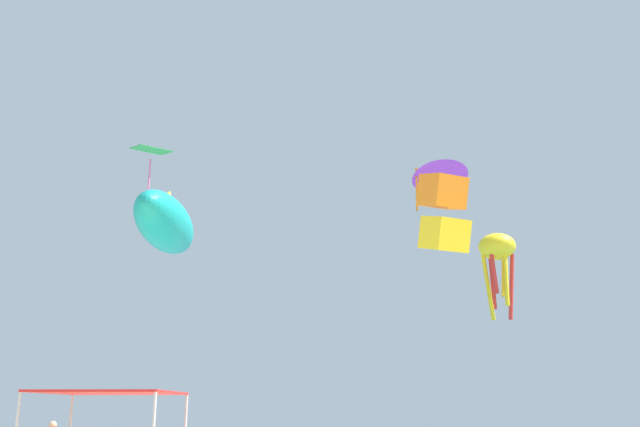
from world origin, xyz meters
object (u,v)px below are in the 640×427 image
kite_inflatable_teal (165,223)px  kite_delta_purple (439,173)px  kite_octopus_yellow (497,251)px  kite_diamond_green (151,152)px  canopy_tent (110,396)px  kite_box_orange (443,213)px

kite_inflatable_teal → kite_delta_purple: kite_delta_purple is taller
kite_octopus_yellow → kite_diamond_green: 22.46m
canopy_tent → kite_diamond_green: bearing=105.6°
kite_inflatable_teal → kite_octopus_yellow: size_ratio=1.32×
kite_octopus_yellow → kite_diamond_green: (-21.46, -3.29, 5.74)m
canopy_tent → kite_box_orange: (9.51, 5.22, 6.28)m
kite_box_orange → kite_delta_purple: kite_delta_purple is taller
canopy_tent → kite_octopus_yellow: 30.78m
kite_inflatable_teal → kite_diamond_green: bearing=17.4°
canopy_tent → kite_inflatable_teal: (-1.53, 9.67, 7.23)m
canopy_tent → kite_octopus_yellow: size_ratio=0.61×
kite_inflatable_teal → kite_box_orange: bearing=-115.2°
kite_inflatable_teal → kite_delta_purple: 14.63m
kite_delta_purple → kite_octopus_yellow: size_ratio=0.63×
kite_delta_purple → kite_octopus_yellow: 10.14m
canopy_tent → kite_octopus_yellow: kite_octopus_yellow is taller
kite_inflatable_teal → kite_octopus_yellow: 22.92m
canopy_tent → kite_delta_purple: 22.61m
kite_box_orange → kite_octopus_yellow: (5.91, 19.73, 3.02)m
canopy_tent → kite_inflatable_teal: bearing=99.0°
kite_inflatable_teal → kite_diamond_green: (-4.52, 12.00, 7.81)m
kite_diamond_green → kite_delta_purple: bearing=-54.7°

